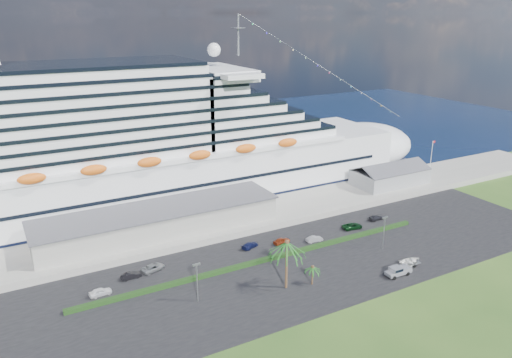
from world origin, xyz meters
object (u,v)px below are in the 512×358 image
cruise_ship (141,151)px  parked_car_3 (250,245)px  boat_trailer (411,261)px  pickup_truck (398,271)px

cruise_ship → parked_car_3: bearing=-71.1°
boat_trailer → pickup_truck: bearing=-162.3°
parked_car_3 → boat_trailer: boat_trailer is taller
cruise_ship → pickup_truck: size_ratio=31.16×
pickup_truck → cruise_ship: bearing=117.7°
parked_car_3 → cruise_ship: bearing=-3.2°
cruise_ship → parked_car_3: 45.31m
cruise_ship → pickup_truck: bearing=-62.3°
cruise_ship → boat_trailer: bearing=-58.1°
boat_trailer → parked_car_3: bearing=136.7°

